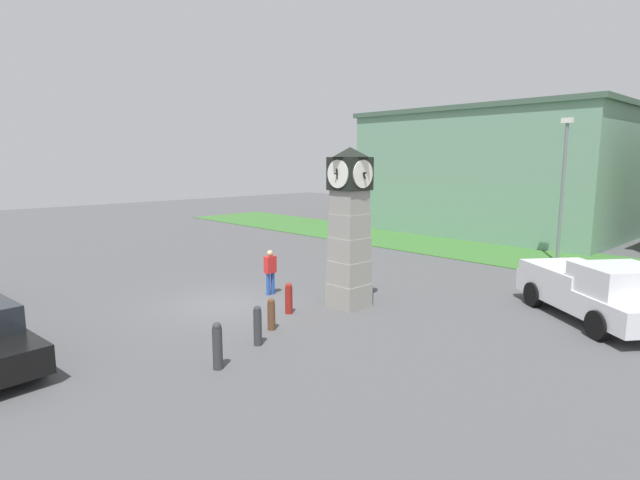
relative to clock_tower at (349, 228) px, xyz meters
The scene contains 12 objects.
ground_plane 4.76m from the clock_tower, 135.93° to the right, with size 84.71×84.71×0.00m, color #4C4C4F.
clock_tower is the anchor object (origin of this frame).
bollard_near_tower 6.35m from the clock_tower, 76.83° to the right, with size 0.23×0.23×1.12m.
bollard_mid_row 4.82m from the clock_tower, 79.63° to the right, with size 0.21×0.21×1.06m.
bollard_far_row 3.92m from the clock_tower, 88.51° to the right, with size 0.22×0.22×0.92m.
bollard_end_row 2.96m from the clock_tower, 110.84° to the right, with size 0.23×0.23×0.98m.
car_far_lot 20.35m from the clock_tower, 125.90° to the left, with size 4.52×2.78×1.49m.
pickup_truck 7.65m from the clock_tower, 35.00° to the left, with size 5.51×4.85×1.85m.
pedestrian_crossing_lot 3.50m from the clock_tower, 161.38° to the right, with size 0.24×0.40×1.61m.
street_lamp_far_side 12.54m from the clock_tower, 81.23° to the left, with size 0.50×0.24×6.66m.
warehouse_blue_far 21.19m from the clock_tower, 104.67° to the left, with size 16.20×11.62×7.98m.
grass_verge_far 13.08m from the clock_tower, 95.94° to the left, with size 50.83×6.67×0.04m, color #386B2D.
Camera 1 is at (13.73, -8.89, 4.74)m, focal length 28.00 mm.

